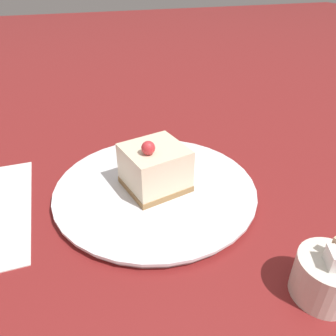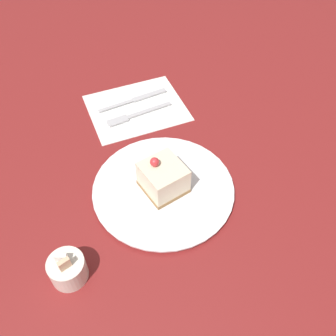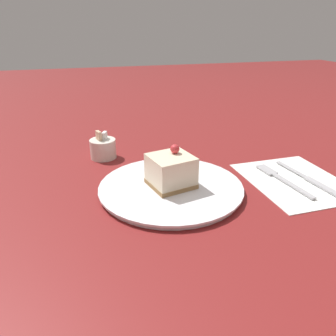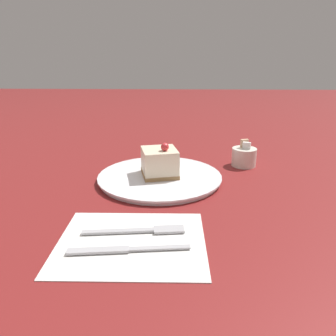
% 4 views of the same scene
% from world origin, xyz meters
% --- Properties ---
extents(ground_plane, '(4.00, 4.00, 0.00)m').
position_xyz_m(ground_plane, '(0.00, 0.00, 0.00)').
color(ground_plane, maroon).
extents(plate, '(0.29, 0.29, 0.01)m').
position_xyz_m(plate, '(0.01, -0.02, 0.01)').
color(plate, white).
rests_on(plate, ground_plane).
extents(cake_slice, '(0.10, 0.09, 0.08)m').
position_xyz_m(cake_slice, '(0.01, -0.02, 0.04)').
color(cake_slice, '#9E7547').
rests_on(cake_slice, plate).
extents(sugar_bowl, '(0.06, 0.06, 0.07)m').
position_xyz_m(sugar_bowl, '(-0.10, 0.19, 0.02)').
color(sugar_bowl, silver).
rests_on(sugar_bowl, ground_plane).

